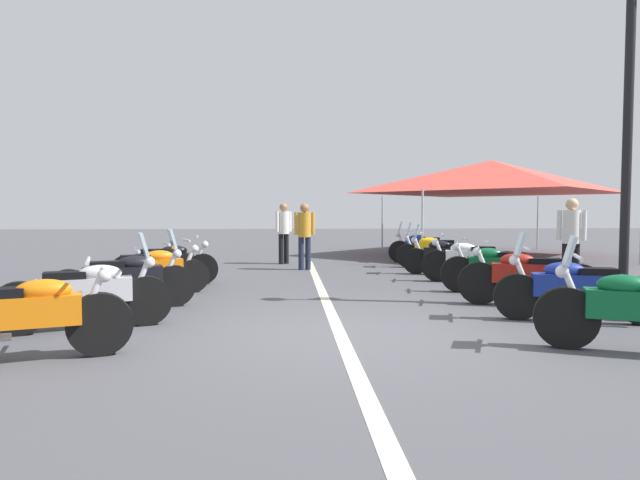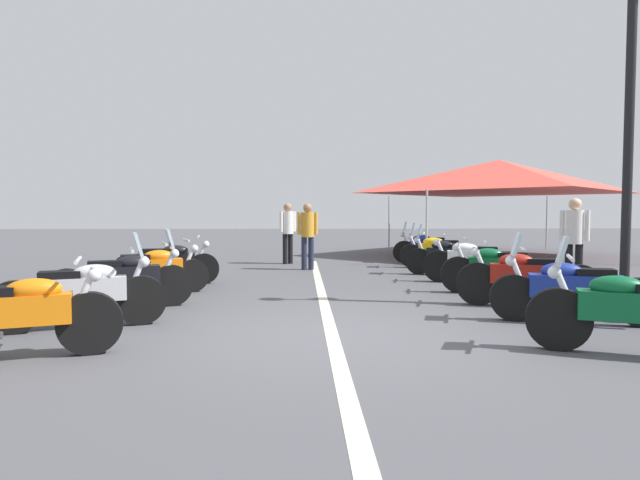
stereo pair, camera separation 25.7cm
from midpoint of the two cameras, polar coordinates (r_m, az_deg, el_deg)
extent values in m
plane|color=#4C4C51|center=(6.54, 1.01, -10.05)|extent=(80.00, 80.00, 0.00)
cube|color=beige|center=(9.00, -0.23, -6.41)|extent=(13.99, 0.16, 0.01)
cylinder|color=black|center=(6.04, -23.62, -8.25)|extent=(0.34, 0.66, 0.65)
cube|color=orange|center=(6.06, -30.22, -6.64)|extent=(0.60, 1.08, 0.30)
ellipsoid|color=orange|center=(6.01, -28.57, -4.75)|extent=(0.41, 0.58, 0.22)
cylinder|color=silver|center=(5.99, -24.26, -5.45)|extent=(0.16, 0.30, 0.58)
cylinder|color=silver|center=(5.95, -24.72, -2.02)|extent=(0.60, 0.24, 0.04)
sphere|color=silver|center=(5.96, -23.24, -3.52)|extent=(0.14, 0.14, 0.14)
cylinder|color=black|center=(7.38, -19.05, -6.15)|extent=(0.35, 0.66, 0.65)
cylinder|color=black|center=(7.43, -30.43, -6.35)|extent=(0.35, 0.66, 0.65)
cube|color=silver|center=(7.34, -24.79, -4.89)|extent=(0.64, 1.14, 0.30)
ellipsoid|color=silver|center=(7.31, -23.41, -3.31)|extent=(0.42, 0.58, 0.22)
cube|color=black|center=(7.33, -26.54, -3.53)|extent=(0.41, 0.54, 0.12)
cylinder|color=silver|center=(7.33, -19.56, -3.85)|extent=(0.16, 0.30, 0.58)
cylinder|color=silver|center=(7.30, -19.92, -1.05)|extent=(0.60, 0.25, 0.04)
sphere|color=silver|center=(7.32, -18.73, -2.28)|extent=(0.14, 0.14, 0.14)
cylinder|color=silver|center=(7.59, -28.03, -6.84)|extent=(0.26, 0.55, 0.08)
cube|color=silver|center=(7.30, -19.30, -0.49)|extent=(0.38, 0.24, 0.32)
cylinder|color=black|center=(8.70, -16.14, -4.73)|extent=(0.35, 0.65, 0.65)
cylinder|color=black|center=(8.65, -26.10, -4.97)|extent=(0.35, 0.65, 0.65)
cube|color=black|center=(8.62, -21.13, -3.68)|extent=(0.65, 1.17, 0.30)
ellipsoid|color=black|center=(8.61, -19.96, -2.33)|extent=(0.42, 0.58, 0.22)
cube|color=black|center=(8.59, -22.62, -2.52)|extent=(0.41, 0.54, 0.12)
cylinder|color=silver|center=(8.66, -16.57, -2.77)|extent=(0.16, 0.30, 0.58)
cylinder|color=silver|center=(8.62, -16.87, -0.40)|extent=(0.60, 0.25, 0.04)
sphere|color=silver|center=(8.65, -15.87, -1.44)|extent=(0.14, 0.14, 0.14)
cylinder|color=silver|center=(8.83, -24.07, -5.40)|extent=(0.26, 0.54, 0.08)
cube|color=silver|center=(8.63, -16.35, 0.07)|extent=(0.38, 0.24, 0.32)
cylinder|color=black|center=(10.11, -14.21, -3.74)|extent=(0.36, 0.61, 0.61)
cylinder|color=black|center=(9.93, -22.97, -4.01)|extent=(0.36, 0.61, 0.61)
cube|color=orange|center=(9.97, -18.56, -2.86)|extent=(0.70, 1.19, 0.30)
ellipsoid|color=orange|center=(9.97, -17.56, -1.69)|extent=(0.44, 0.58, 0.22)
cube|color=black|center=(9.93, -19.84, -1.86)|extent=(0.42, 0.54, 0.12)
cylinder|color=silver|center=(10.07, -14.56, -2.06)|extent=(0.17, 0.29, 0.58)
cylinder|color=silver|center=(10.03, -14.82, -0.02)|extent=(0.59, 0.27, 0.04)
sphere|color=silver|center=(10.07, -13.96, -0.91)|extent=(0.14, 0.14, 0.14)
cylinder|color=silver|center=(10.14, -21.26, -4.36)|extent=(0.28, 0.54, 0.08)
cylinder|color=black|center=(11.21, -13.07, -3.02)|extent=(0.24, 0.64, 0.62)
cylinder|color=black|center=(11.32, -20.61, -3.08)|extent=(0.24, 0.64, 0.62)
cube|color=black|center=(11.22, -16.87, -2.15)|extent=(0.46, 1.16, 0.30)
ellipsoid|color=black|center=(11.20, -15.97, -1.12)|extent=(0.34, 0.56, 0.22)
cube|color=black|center=(11.23, -18.00, -1.24)|extent=(0.34, 0.52, 0.12)
cylinder|color=silver|center=(11.19, -13.40, -1.50)|extent=(0.12, 0.30, 0.58)
cylinder|color=silver|center=(11.16, -13.63, 0.34)|extent=(0.62, 0.14, 0.04)
sphere|color=silver|center=(11.17, -12.85, -0.47)|extent=(0.14, 0.14, 0.14)
cylinder|color=silver|center=(11.47, -19.01, -3.45)|extent=(0.17, 0.56, 0.08)
cylinder|color=black|center=(6.35, 23.78, -7.62)|extent=(0.39, 0.67, 0.67)
ellipsoid|color=#0C592D|center=(6.36, 28.73, -4.26)|extent=(0.44, 0.58, 0.22)
cylinder|color=silver|center=(6.30, 24.39, -4.94)|extent=(0.18, 0.29, 0.58)
cylinder|color=silver|center=(6.27, 24.82, -1.69)|extent=(0.59, 0.28, 0.04)
sphere|color=silver|center=(6.27, 23.42, -3.12)|extent=(0.14, 0.14, 0.14)
cube|color=silver|center=(6.26, 24.11, -1.04)|extent=(0.38, 0.25, 0.32)
cylinder|color=black|center=(7.78, 19.49, -5.74)|extent=(0.31, 0.65, 0.63)
cube|color=navy|center=(7.88, 25.10, -4.42)|extent=(0.60, 1.20, 0.30)
ellipsoid|color=navy|center=(7.82, 23.84, -2.97)|extent=(0.40, 0.57, 0.22)
cube|color=black|center=(7.90, 26.69, -3.12)|extent=(0.39, 0.53, 0.12)
cylinder|color=silver|center=(7.74, 19.97, -3.55)|extent=(0.15, 0.30, 0.58)
cylinder|color=silver|center=(7.72, 20.31, -0.89)|extent=(0.61, 0.21, 0.04)
sphere|color=silver|center=(7.71, 19.18, -2.07)|extent=(0.14, 0.14, 0.14)
cylinder|color=silver|center=(7.85, 28.65, -6.56)|extent=(0.23, 0.55, 0.08)
cube|color=silver|center=(7.70, 19.73, -0.37)|extent=(0.38, 0.22, 0.32)
cylinder|color=black|center=(8.88, 15.90, -4.46)|extent=(0.33, 0.69, 0.68)
cylinder|color=black|center=(9.07, 25.38, -4.48)|extent=(0.33, 0.69, 0.68)
cube|color=maroon|center=(8.92, 20.71, -3.34)|extent=(0.60, 1.16, 0.30)
ellipsoid|color=maroon|center=(8.88, 19.58, -2.05)|extent=(0.40, 0.57, 0.22)
cube|color=black|center=(8.94, 22.13, -2.20)|extent=(0.39, 0.53, 0.12)
cylinder|color=silver|center=(8.85, 16.32, -2.53)|extent=(0.15, 0.30, 0.58)
cylinder|color=silver|center=(8.83, 16.61, -0.21)|extent=(0.60, 0.22, 0.04)
sphere|color=silver|center=(8.83, 15.63, -1.23)|extent=(0.14, 0.14, 0.14)
cylinder|color=silver|center=(8.85, 23.71, -5.29)|extent=(0.24, 0.55, 0.08)
cylinder|color=black|center=(10.12, 13.90, -3.57)|extent=(0.28, 0.68, 0.66)
cylinder|color=black|center=(10.34, 21.63, -3.56)|extent=(0.28, 0.68, 0.66)
cube|color=#0C592D|center=(10.19, 17.82, -2.57)|extent=(0.50, 1.09, 0.30)
ellipsoid|color=#0C592D|center=(10.15, 16.84, -1.44)|extent=(0.36, 0.56, 0.22)
cube|color=black|center=(10.21, 19.06, -1.56)|extent=(0.35, 0.52, 0.12)
cylinder|color=silver|center=(10.10, 14.26, -1.88)|extent=(0.13, 0.30, 0.58)
cylinder|color=silver|center=(10.08, 14.52, 0.16)|extent=(0.61, 0.17, 0.04)
sphere|color=silver|center=(10.07, 13.66, -0.75)|extent=(0.14, 0.14, 0.14)
cylinder|color=silver|center=(10.12, 20.30, -4.24)|extent=(0.19, 0.55, 0.08)
cylinder|color=black|center=(11.58, 11.81, -2.71)|extent=(0.30, 0.68, 0.67)
cylinder|color=black|center=(11.69, 18.77, -2.76)|extent=(0.30, 0.68, 0.67)
cube|color=white|center=(11.60, 15.32, -1.85)|extent=(0.54, 1.11, 0.30)
ellipsoid|color=white|center=(11.57, 14.45, -0.86)|extent=(0.38, 0.57, 0.22)
cube|color=black|center=(11.60, 16.42, -0.98)|extent=(0.37, 0.53, 0.12)
cylinder|color=silver|center=(11.56, 12.13, -1.23)|extent=(0.14, 0.30, 0.58)
cylinder|color=silver|center=(11.54, 12.35, 0.55)|extent=(0.61, 0.19, 0.04)
sphere|color=silver|center=(11.54, 11.59, -0.24)|extent=(0.14, 0.14, 0.14)
cylinder|color=silver|center=(11.49, 17.49, -3.34)|extent=(0.21, 0.55, 0.08)
cylinder|color=black|center=(12.85, 9.68, -2.23)|extent=(0.31, 0.63, 0.62)
cylinder|color=black|center=(12.85, 16.19, -2.31)|extent=(0.31, 0.63, 0.62)
cube|color=black|center=(12.81, 12.94, -1.47)|extent=(0.59, 1.14, 0.30)
ellipsoid|color=black|center=(12.80, 12.15, -0.57)|extent=(0.40, 0.57, 0.22)
cube|color=black|center=(12.80, 13.94, -0.68)|extent=(0.39, 0.53, 0.12)
cylinder|color=silver|center=(12.83, 9.96, -0.90)|extent=(0.15, 0.30, 0.58)
cylinder|color=silver|center=(12.80, 10.15, 0.71)|extent=(0.61, 0.22, 0.04)
sphere|color=silver|center=(12.82, 9.48, 0.00)|extent=(0.14, 0.14, 0.14)
cylinder|color=silver|center=(12.67, 14.91, -2.79)|extent=(0.23, 0.55, 0.08)
cube|color=silver|center=(12.81, 9.80, 1.02)|extent=(0.38, 0.22, 0.32)
cylinder|color=black|center=(14.35, 8.85, -1.66)|extent=(0.25, 0.64, 0.63)
cylinder|color=black|center=(14.47, 14.69, -1.69)|extent=(0.25, 0.64, 0.63)
cube|color=#EAB214|center=(14.37, 11.79, -0.96)|extent=(0.48, 1.15, 0.30)
ellipsoid|color=#EAB214|center=(14.35, 11.09, -0.16)|extent=(0.35, 0.56, 0.22)
cube|color=black|center=(14.38, 12.67, -0.25)|extent=(0.34, 0.52, 0.12)
cylinder|color=silver|center=(14.33, 9.10, -0.47)|extent=(0.12, 0.30, 0.58)
cylinder|color=silver|center=(14.31, 9.27, 0.97)|extent=(0.62, 0.15, 0.04)
sphere|color=silver|center=(14.31, 8.67, 0.33)|extent=(0.14, 0.14, 0.14)
cylinder|color=silver|center=(14.26, 13.61, -2.12)|extent=(0.18, 0.56, 0.08)
cube|color=silver|center=(14.31, 8.96, 1.25)|extent=(0.38, 0.19, 0.32)
cylinder|color=black|center=(15.66, 8.04, -1.24)|extent=(0.30, 0.65, 0.64)
cylinder|color=black|center=(15.64, 13.01, -1.29)|extent=(0.30, 0.65, 0.64)
cube|color=navy|center=(15.63, 10.53, -0.61)|extent=(0.53, 1.07, 0.30)
ellipsoid|color=navy|center=(15.62, 9.88, 0.13)|extent=(0.38, 0.57, 0.22)
cube|color=black|center=(15.61, 11.34, 0.04)|extent=(0.37, 0.53, 0.12)
cylinder|color=silver|center=(15.64, 8.26, -0.15)|extent=(0.14, 0.30, 0.58)
cylinder|color=silver|center=(15.62, 8.42, 1.17)|extent=(0.61, 0.20, 0.04)
sphere|color=silver|center=(15.64, 7.87, 0.59)|extent=(0.14, 0.14, 0.14)
cylinder|color=silver|center=(15.47, 12.02, -1.69)|extent=(0.22, 0.55, 0.08)
cube|color=silver|center=(15.63, 8.13, 1.43)|extent=(0.38, 0.21, 0.32)
cylinder|color=black|center=(9.49, 29.33, 8.36)|extent=(0.14, 0.14, 4.85)
cylinder|color=black|center=(11.46, 24.19, -2.48)|extent=(0.14, 0.14, 0.86)
cylinder|color=black|center=(11.44, 25.09, -2.51)|extent=(0.14, 0.14, 0.86)
cylinder|color=silver|center=(11.41, 24.72, 1.28)|extent=(0.32, 0.32, 0.65)
cylinder|color=silver|center=(11.42, 23.63, 1.47)|extent=(0.09, 0.09, 0.58)
cylinder|color=silver|center=(11.39, 25.83, 1.41)|extent=(0.09, 0.09, 0.58)
sphere|color=#D8AD84|center=(11.40, 24.77, 3.49)|extent=(0.23, 0.23, 0.23)
cylinder|color=#1E2338|center=(13.57, -2.57, -1.45)|extent=(0.14, 0.14, 0.84)
cylinder|color=#1E2338|center=(13.61, -1.83, -1.44)|extent=(0.14, 0.14, 0.84)
cylinder|color=orange|center=(13.55, -2.21, 1.64)|extent=(0.32, 0.32, 0.63)
cylinder|color=orange|center=(13.51, -3.12, 1.77)|extent=(0.09, 0.09, 0.57)
cylinder|color=orange|center=(13.60, -1.30, 1.78)|extent=(0.09, 0.09, 0.57)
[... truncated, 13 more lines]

